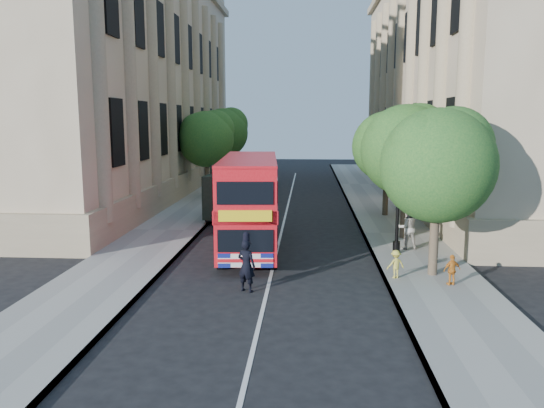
% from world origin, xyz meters
% --- Properties ---
extents(ground, '(120.00, 120.00, 0.00)m').
position_xyz_m(ground, '(0.00, 0.00, 0.00)').
color(ground, black).
rests_on(ground, ground).
extents(pavement_right, '(3.50, 80.00, 0.12)m').
position_xyz_m(pavement_right, '(5.75, 10.00, 0.06)').
color(pavement_right, gray).
rests_on(pavement_right, ground).
extents(pavement_left, '(3.50, 80.00, 0.12)m').
position_xyz_m(pavement_left, '(-5.75, 10.00, 0.06)').
color(pavement_left, gray).
rests_on(pavement_left, ground).
extents(building_right, '(12.00, 38.00, 18.00)m').
position_xyz_m(building_right, '(13.80, 24.00, 9.00)').
color(building_right, tan).
rests_on(building_right, ground).
extents(building_left, '(12.00, 38.00, 18.00)m').
position_xyz_m(building_left, '(-13.80, 24.00, 9.00)').
color(building_left, tan).
rests_on(building_left, ground).
extents(tree_right_near, '(4.00, 4.00, 6.08)m').
position_xyz_m(tree_right_near, '(5.84, 3.03, 4.25)').
color(tree_right_near, '#473828').
rests_on(tree_right_near, ground).
extents(tree_right_mid, '(4.20, 4.20, 6.37)m').
position_xyz_m(tree_right_mid, '(5.84, 9.03, 4.45)').
color(tree_right_mid, '#473828').
rests_on(tree_right_mid, ground).
extents(tree_right_far, '(4.00, 4.00, 6.15)m').
position_xyz_m(tree_right_far, '(5.84, 15.03, 4.31)').
color(tree_right_far, '#473828').
rests_on(tree_right_far, ground).
extents(tree_left_far, '(4.00, 4.00, 6.30)m').
position_xyz_m(tree_left_far, '(-5.96, 22.03, 4.44)').
color(tree_left_far, '#473828').
rests_on(tree_left_far, ground).
extents(tree_left_back, '(4.20, 4.20, 6.65)m').
position_xyz_m(tree_left_back, '(-5.96, 30.03, 4.71)').
color(tree_left_back, '#473828').
rests_on(tree_left_back, ground).
extents(lamp_post, '(0.32, 0.32, 5.16)m').
position_xyz_m(lamp_post, '(5.00, 6.00, 2.51)').
color(lamp_post, black).
rests_on(lamp_post, pavement_right).
extents(double_decker_bus, '(2.87, 8.66, 3.93)m').
position_xyz_m(double_decker_bus, '(-1.18, 6.63, 2.17)').
color(double_decker_bus, red).
rests_on(double_decker_bus, ground).
extents(box_van, '(2.69, 5.59, 3.09)m').
position_xyz_m(box_van, '(-2.91, 14.05, 1.51)').
color(box_van, black).
rests_on(box_van, ground).
extents(police_constable, '(0.75, 0.65, 1.75)m').
position_xyz_m(police_constable, '(-0.67, 1.00, 0.88)').
color(police_constable, black).
rests_on(police_constable, ground).
extents(woman_pedestrian, '(1.02, 0.86, 1.86)m').
position_xyz_m(woman_pedestrian, '(5.56, 6.79, 1.05)').
color(woman_pedestrian, beige).
rests_on(woman_pedestrian, pavement_right).
extents(child_a, '(0.66, 0.43, 1.04)m').
position_xyz_m(child_a, '(6.15, 1.79, 0.64)').
color(child_a, orange).
rests_on(child_a, pavement_right).
extents(child_b, '(0.73, 0.56, 1.00)m').
position_xyz_m(child_b, '(4.40, 2.47, 0.62)').
color(child_b, gold).
rests_on(child_b, pavement_right).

